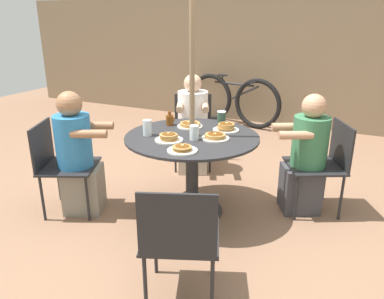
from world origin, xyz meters
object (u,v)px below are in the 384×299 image
object	(u,v)px
diner_north	(193,128)
diner_east	(78,158)
patio_chair_east	(59,161)
patio_chair_west	(324,161)
diner_west	(305,159)
bicycle	(233,100)
pancake_plate_b	(190,125)
pancake_plate_a	(169,138)
patio_table	(192,154)
pancake_plate_c	(226,128)
patio_chair_south	(180,236)
coffee_cup	(221,117)
patio_chair_north	(193,125)
syrup_bottle	(170,120)
pancake_plate_e	(182,149)
drinking_glass_a	(194,133)
pancake_plate_d	(215,137)
drinking_glass_b	(147,128)

from	to	relation	value
diner_north	diner_east	size ratio (longest dim) A/B	0.99
patio_chair_east	patio_chair_west	distance (m)	2.35
diner_east	patio_chair_west	bearing A→B (deg)	91.50
diner_west	bicycle	world-z (taller)	diner_west
pancake_plate_b	bicycle	bearing A→B (deg)	100.72
pancake_plate_a	pancake_plate_b	bearing A→B (deg)	92.52
patio_table	patio_chair_west	size ratio (longest dim) A/B	1.40
pancake_plate_c	diner_north	bearing A→B (deg)	134.25
patio_table	patio_chair_south	size ratio (longest dim) A/B	1.40
coffee_cup	bicycle	bearing A→B (deg)	106.45
pancake_plate_b	bicycle	world-z (taller)	bicycle
diner_east	pancake_plate_a	distance (m)	0.86
patio_chair_north	syrup_bottle	size ratio (longest dim) A/B	6.18
pancake_plate_e	drinking_glass_a	size ratio (longest dim) A/B	1.93
coffee_cup	pancake_plate_d	bearing A→B (deg)	-74.69
patio_table	patio_chair_north	world-z (taller)	patio_chair_north
patio_table	pancake_plate_d	distance (m)	0.28
patio_table	bicycle	distance (m)	3.00
bicycle	pancake_plate_c	bearing A→B (deg)	-61.87
patio_chair_south	diner_north	bearing A→B (deg)	91.38
diner_east	diner_north	bearing A→B (deg)	135.25
patio_chair_west	bicycle	world-z (taller)	patio_chair_west
diner_north	pancake_plate_e	world-z (taller)	diner_north
patio_chair_east	drinking_glass_b	bearing A→B (deg)	90.10
bicycle	patio_chair_east	bearing A→B (deg)	-86.79
patio_chair_east	diner_east	bearing A→B (deg)	90.00
patio_chair_south	pancake_plate_c	xyz separation A→B (m)	(-0.23, 1.35, 0.27)
diner_east	patio_chair_south	bearing A→B (deg)	39.16
pancake_plate_b	bicycle	distance (m)	2.76
drinking_glass_b	bicycle	distance (m)	3.12
bicycle	syrup_bottle	bearing A→B (deg)	-73.01
patio_table	bicycle	size ratio (longest dim) A/B	0.70
diner_west	syrup_bottle	world-z (taller)	diner_west
pancake_plate_a	pancake_plate_b	xyz separation A→B (m)	(-0.02, 0.44, -0.01)
pancake_plate_c	drinking_glass_b	world-z (taller)	drinking_glass_b
drinking_glass_b	patio_chair_south	bearing A→B (deg)	-49.99
pancake_plate_c	bicycle	size ratio (longest dim) A/B	0.14
diner_west	patio_chair_south	bearing A→B (deg)	136.49
pancake_plate_a	bicycle	xyz separation A→B (m)	(-0.53, 3.13, -0.34)
pancake_plate_b	patio_chair_west	bearing A→B (deg)	14.41
patio_chair_south	pancake_plate_e	distance (m)	0.82
pancake_plate_e	bicycle	bearing A→B (deg)	102.62
pancake_plate_b	diner_west	bearing A→B (deg)	12.40
drinking_glass_b	pancake_plate_d	bearing A→B (deg)	14.99
drinking_glass_a	pancake_plate_b	bearing A→B (deg)	121.18
patio_chair_east	coffee_cup	xyz separation A→B (m)	(1.14, 0.99, 0.30)
pancake_plate_d	pancake_plate_e	bearing A→B (deg)	-106.40
patio_chair_east	pancake_plate_c	distance (m)	1.51
drinking_glass_a	patio_chair_east	bearing A→B (deg)	-160.95
patio_table	patio_chair_east	distance (m)	1.18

